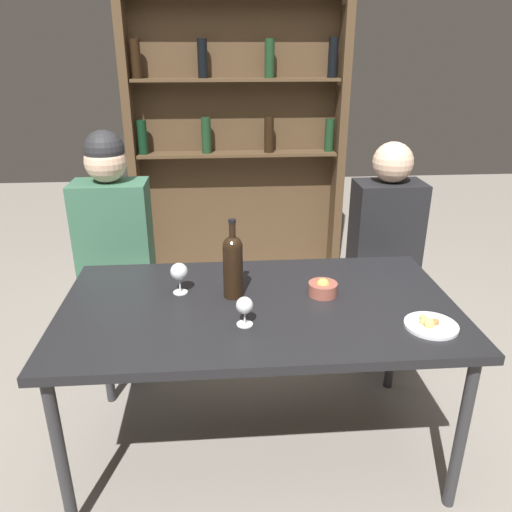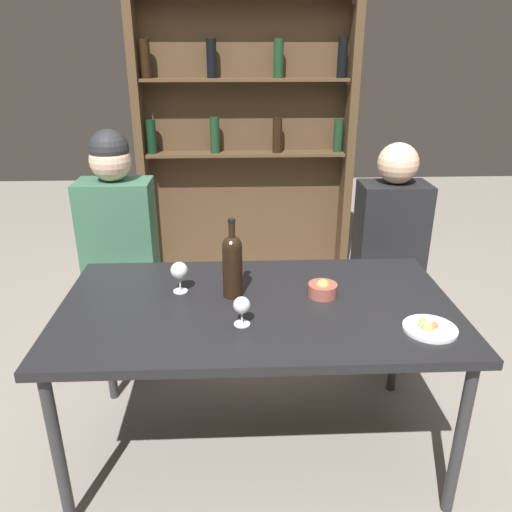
% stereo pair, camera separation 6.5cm
% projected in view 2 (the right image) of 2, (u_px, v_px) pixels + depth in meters
% --- Properties ---
extents(ground_plane, '(10.00, 10.00, 0.00)m').
position_uv_depth(ground_plane, '(257.00, 445.00, 2.25)').
color(ground_plane, gray).
extents(dining_table, '(1.56, 0.86, 0.72)m').
position_uv_depth(dining_table, '(257.00, 315.00, 2.00)').
color(dining_table, black).
rests_on(dining_table, ground_plane).
extents(wine_rack_wall, '(1.56, 0.21, 2.23)m').
position_uv_depth(wine_rack_wall, '(245.00, 125.00, 3.59)').
color(wine_rack_wall, '#4C3823').
rests_on(wine_rack_wall, ground_plane).
extents(wine_bottle, '(0.08, 0.08, 0.33)m').
position_uv_depth(wine_bottle, '(232.00, 263.00, 1.98)').
color(wine_bottle, black).
rests_on(wine_bottle, dining_table).
extents(wine_glass_0, '(0.07, 0.07, 0.13)m').
position_uv_depth(wine_glass_0, '(179.00, 271.00, 2.04)').
color(wine_glass_0, silver).
rests_on(wine_glass_0, dining_table).
extents(wine_glass_1, '(0.06, 0.06, 0.11)m').
position_uv_depth(wine_glass_1, '(242.00, 306.00, 1.80)').
color(wine_glass_1, silver).
rests_on(wine_glass_1, dining_table).
extents(food_plate_0, '(0.19, 0.19, 0.04)m').
position_uv_depth(food_plate_0, '(429.00, 328.00, 1.78)').
color(food_plate_0, white).
rests_on(food_plate_0, dining_table).
extents(snack_bowl, '(0.12, 0.12, 0.07)m').
position_uv_depth(snack_bowl, '(323.00, 289.00, 2.03)').
color(snack_bowl, '#995142').
rests_on(snack_bowl, dining_table).
extents(seated_person_left, '(0.36, 0.22, 1.31)m').
position_uv_depth(seated_person_left, '(122.00, 261.00, 2.57)').
color(seated_person_left, '#26262B').
rests_on(seated_person_left, ground_plane).
extents(seated_person_right, '(0.34, 0.22, 1.24)m').
position_uv_depth(seated_person_right, '(387.00, 266.00, 2.64)').
color(seated_person_right, '#26262B').
rests_on(seated_person_right, ground_plane).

